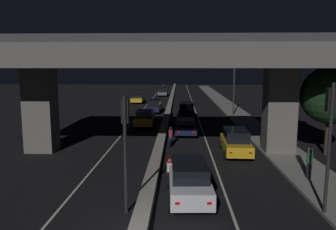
{
  "coord_description": "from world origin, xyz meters",
  "views": [
    {
      "loc": [
        1.47,
        -10.91,
        6.13
      ],
      "look_at": [
        0.33,
        22.08,
        1.21
      ],
      "focal_mm": 35.0,
      "sensor_mm": 36.0,
      "label": 1
    }
  ],
  "objects_px": {
    "car_white_lead": "(189,179)",
    "car_dark_blue_fourth": "(186,111)",
    "traffic_light_left_of_median": "(125,134)",
    "motorcycle_blue_filtering_mid": "(171,137)",
    "street_lamp": "(231,78)",
    "car_taxi_yellow_lead_oncoming": "(145,118)",
    "car_grey_fourth_oncoming": "(163,92)",
    "motorcycle_red_filtering_far": "(172,119)",
    "pedestrian_on_sidewalk": "(309,162)",
    "car_taxi_yellow_third_oncoming": "(138,99)",
    "car_dark_blue_third": "(186,126)",
    "car_taxi_yellow_second": "(236,141)",
    "car_dark_blue_second_oncoming": "(154,106)",
    "motorcycle_black_filtering_near": "(170,173)",
    "traffic_light_right_of_median": "(329,127)"
  },
  "relations": [
    {
      "from": "traffic_light_right_of_median",
      "to": "street_lamp",
      "type": "height_order",
      "value": "street_lamp"
    },
    {
      "from": "traffic_light_left_of_median",
      "to": "motorcycle_blue_filtering_mid",
      "type": "bearing_deg",
      "value": 82.56
    },
    {
      "from": "car_dark_blue_fourth",
      "to": "motorcycle_blue_filtering_mid",
      "type": "bearing_deg",
      "value": 171.62
    },
    {
      "from": "car_dark_blue_fourth",
      "to": "motorcycle_red_filtering_far",
      "type": "relative_size",
      "value": 2.39
    },
    {
      "from": "traffic_light_left_of_median",
      "to": "car_dark_blue_fourth",
      "type": "xyz_separation_m",
      "value": [
        2.99,
        24.76,
        -2.37
      ]
    },
    {
      "from": "street_lamp",
      "to": "car_taxi_yellow_lead_oncoming",
      "type": "bearing_deg",
      "value": -142.75
    },
    {
      "from": "car_dark_blue_fourth",
      "to": "car_grey_fourth_oncoming",
      "type": "xyz_separation_m",
      "value": [
        -4.2,
        29.54,
        -0.05
      ]
    },
    {
      "from": "traffic_light_left_of_median",
      "to": "car_taxi_yellow_lead_oncoming",
      "type": "bearing_deg",
      "value": 93.74
    },
    {
      "from": "car_taxi_yellow_lead_oncoming",
      "to": "car_grey_fourth_oncoming",
      "type": "xyz_separation_m",
      "value": [
        0.08,
        34.53,
        0.09
      ]
    },
    {
      "from": "car_grey_fourth_oncoming",
      "to": "pedestrian_on_sidewalk",
      "type": "xyz_separation_m",
      "value": [
        10.42,
        -50.18,
        0.07
      ]
    },
    {
      "from": "car_dark_blue_third",
      "to": "car_taxi_yellow_lead_oncoming",
      "type": "height_order",
      "value": "car_taxi_yellow_lead_oncoming"
    },
    {
      "from": "car_dark_blue_second_oncoming",
      "to": "car_taxi_yellow_third_oncoming",
      "type": "xyz_separation_m",
      "value": [
        -3.61,
        11.02,
        -0.19
      ]
    },
    {
      "from": "car_taxi_yellow_second",
      "to": "motorcycle_black_filtering_near",
      "type": "distance_m",
      "value": 7.66
    },
    {
      "from": "traffic_light_left_of_median",
      "to": "motorcycle_blue_filtering_mid",
      "type": "relative_size",
      "value": 2.68
    },
    {
      "from": "car_taxi_yellow_third_oncoming",
      "to": "car_taxi_yellow_second",
      "type": "bearing_deg",
      "value": 20.35
    },
    {
      "from": "street_lamp",
      "to": "car_dark_blue_fourth",
      "type": "height_order",
      "value": "street_lamp"
    },
    {
      "from": "traffic_light_left_of_median",
      "to": "car_dark_blue_third",
      "type": "height_order",
      "value": "traffic_light_left_of_median"
    },
    {
      "from": "street_lamp",
      "to": "pedestrian_on_sidewalk",
      "type": "relative_size",
      "value": 4.53
    },
    {
      "from": "traffic_light_right_of_median",
      "to": "street_lamp",
      "type": "distance_m",
      "value": 27.27
    },
    {
      "from": "street_lamp",
      "to": "car_dark_blue_second_oncoming",
      "type": "distance_m",
      "value": 10.75
    },
    {
      "from": "car_grey_fourth_oncoming",
      "to": "street_lamp",
      "type": "bearing_deg",
      "value": 19.58
    },
    {
      "from": "car_white_lead",
      "to": "car_dark_blue_second_oncoming",
      "type": "bearing_deg",
      "value": 5.12
    },
    {
      "from": "street_lamp",
      "to": "car_dark_blue_fourth",
      "type": "relative_size",
      "value": 1.65
    },
    {
      "from": "car_dark_blue_fourth",
      "to": "car_taxi_yellow_lead_oncoming",
      "type": "bearing_deg",
      "value": 137.41
    },
    {
      "from": "car_taxi_yellow_second",
      "to": "car_dark_blue_third",
      "type": "distance_m",
      "value": 7.32
    },
    {
      "from": "car_taxi_yellow_second",
      "to": "car_taxi_yellow_third_oncoming",
      "type": "distance_m",
      "value": 33.43
    },
    {
      "from": "car_grey_fourth_oncoming",
      "to": "motorcycle_blue_filtering_mid",
      "type": "bearing_deg",
      "value": 3.48
    },
    {
      "from": "car_white_lead",
      "to": "car_dark_blue_fourth",
      "type": "xyz_separation_m",
      "value": [
        0.3,
        23.16,
        0.11
      ]
    },
    {
      "from": "traffic_light_left_of_median",
      "to": "car_grey_fourth_oncoming",
      "type": "distance_m",
      "value": 54.37
    },
    {
      "from": "car_white_lead",
      "to": "car_dark_blue_fourth",
      "type": "relative_size",
      "value": 1.01
    },
    {
      "from": "car_white_lead",
      "to": "car_taxi_yellow_lead_oncoming",
      "type": "height_order",
      "value": "car_white_lead"
    },
    {
      "from": "car_dark_blue_fourth",
      "to": "car_taxi_yellow_third_oncoming",
      "type": "relative_size",
      "value": 1.19
    },
    {
      "from": "car_taxi_yellow_lead_oncoming",
      "to": "pedestrian_on_sidewalk",
      "type": "height_order",
      "value": "pedestrian_on_sidewalk"
    },
    {
      "from": "traffic_light_left_of_median",
      "to": "pedestrian_on_sidewalk",
      "type": "relative_size",
      "value": 2.86
    },
    {
      "from": "car_white_lead",
      "to": "car_dark_blue_third",
      "type": "xyz_separation_m",
      "value": [
        0.11,
        14.46,
        -0.15
      ]
    },
    {
      "from": "motorcycle_blue_filtering_mid",
      "to": "pedestrian_on_sidewalk",
      "type": "bearing_deg",
      "value": -134.01
    },
    {
      "from": "traffic_light_left_of_median",
      "to": "car_taxi_yellow_third_oncoming",
      "type": "distance_m",
      "value": 41.53
    },
    {
      "from": "car_white_lead",
      "to": "car_dark_blue_second_oncoming",
      "type": "xyz_separation_m",
      "value": [
        -3.79,
        28.56,
        0.03
      ]
    },
    {
      "from": "car_dark_blue_fourth",
      "to": "traffic_light_right_of_median",
      "type": "bearing_deg",
      "value": -170.05
    },
    {
      "from": "car_dark_blue_fourth",
      "to": "pedestrian_on_sidewalk",
      "type": "height_order",
      "value": "car_dark_blue_fourth"
    },
    {
      "from": "car_taxi_yellow_lead_oncoming",
      "to": "traffic_light_left_of_median",
      "type": "bearing_deg",
      "value": 3.05
    },
    {
      "from": "car_taxi_yellow_second",
      "to": "traffic_light_right_of_median",
      "type": "bearing_deg",
      "value": -166.36
    },
    {
      "from": "traffic_light_right_of_median",
      "to": "car_taxi_yellow_second",
      "type": "bearing_deg",
      "value": 101.92
    },
    {
      "from": "car_dark_blue_fourth",
      "to": "pedestrian_on_sidewalk",
      "type": "xyz_separation_m",
      "value": [
        6.22,
        -20.65,
        0.02
      ]
    },
    {
      "from": "car_taxi_yellow_second",
      "to": "car_dark_blue_second_oncoming",
      "type": "xyz_separation_m",
      "value": [
        -7.31,
        20.58,
        0.05
      ]
    },
    {
      "from": "car_dark_blue_second_oncoming",
      "to": "car_taxi_yellow_lead_oncoming",
      "type": "bearing_deg",
      "value": 1.25
    },
    {
      "from": "car_white_lead",
      "to": "car_grey_fourth_oncoming",
      "type": "xyz_separation_m",
      "value": [
        -3.9,
        52.7,
        0.07
      ]
    },
    {
      "from": "car_dark_blue_second_oncoming",
      "to": "car_grey_fourth_oncoming",
      "type": "relative_size",
      "value": 1.13
    },
    {
      "from": "motorcycle_blue_filtering_mid",
      "to": "motorcycle_black_filtering_near",
      "type": "bearing_deg",
      "value": -177.29
    },
    {
      "from": "street_lamp",
      "to": "car_white_lead",
      "type": "height_order",
      "value": "street_lamp"
    }
  ]
}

